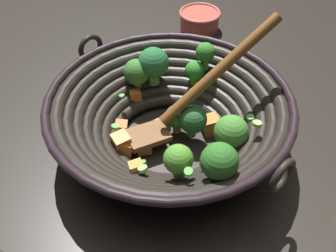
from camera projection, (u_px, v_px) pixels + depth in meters
name	position (u px, v px, depth m)	size (l,w,h in m)	color
ground_plane	(169.00, 145.00, 0.70)	(4.00, 4.00, 0.00)	#28231E
wok	(170.00, 116.00, 0.65)	(0.41, 0.44, 0.22)	black
prep_bowl	(200.00, 20.00, 0.98)	(0.10, 0.10, 0.05)	#D15647
garlic_bulb	(164.00, 49.00, 0.89)	(0.04, 0.04, 0.04)	silver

